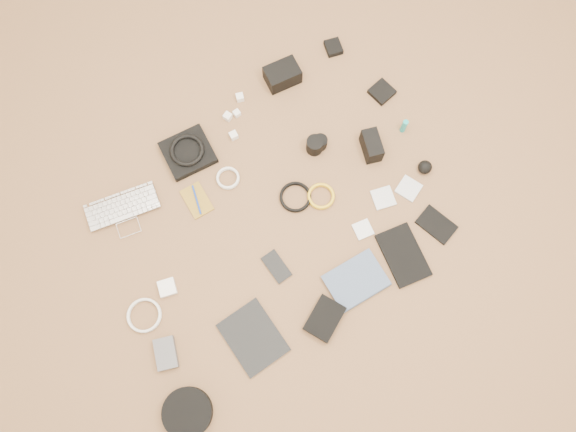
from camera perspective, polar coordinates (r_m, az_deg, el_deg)
room_shell at (r=1.02m, az=-2.82°, el=17.65°), size 4.04×4.04×2.58m
laptop at (r=2.26m, az=-16.18°, el=-0.03°), size 0.32×0.26×0.02m
headphone_pouch at (r=2.29m, az=-10.12°, el=6.36°), size 0.21×0.20×0.03m
headphones at (r=2.27m, az=-10.22°, el=6.60°), size 0.14×0.14×0.02m
charger_a at (r=2.33m, az=-6.15°, el=10.02°), size 0.04×0.04×0.03m
charger_b at (r=2.34m, az=-5.22°, el=10.35°), size 0.03×0.03×0.02m
charger_c at (r=2.37m, az=-4.91°, el=11.92°), size 0.04×0.04×0.03m
charger_d at (r=2.30m, az=-5.54°, el=8.15°), size 0.03×0.03×0.03m
dslr_camera at (r=2.38m, az=-0.58°, el=14.14°), size 0.15×0.12×0.08m
lens_pouch at (r=2.49m, az=4.64°, el=16.71°), size 0.09×0.09×0.03m
notebook_olive at (r=2.23m, az=-9.24°, el=1.59°), size 0.10×0.14×0.01m
pen_blue at (r=2.22m, az=-9.27°, el=1.64°), size 0.05×0.12×0.01m
cable_white_a at (r=2.24m, az=-6.10°, el=3.80°), size 0.11×0.11×0.01m
lens_a at (r=2.25m, az=2.73°, el=7.19°), size 0.07×0.07×0.07m
lens_b at (r=2.26m, az=3.28°, el=7.47°), size 0.06×0.06×0.05m
card_reader at (r=2.41m, az=9.51°, el=12.33°), size 0.10×0.10×0.02m
power_brick at (r=2.16m, az=-12.16°, el=-7.13°), size 0.08×0.08×0.03m
cable_white_b at (r=2.17m, az=-14.36°, el=-9.76°), size 0.16×0.16×0.01m
cable_black at (r=2.20m, az=0.75°, el=1.90°), size 0.16×0.16×0.01m
cable_yellow at (r=2.21m, az=3.36°, el=1.97°), size 0.13×0.13×0.01m
flash at (r=2.26m, az=8.49°, el=7.07°), size 0.10×0.13×0.09m
lens_cleaner at (r=2.32m, az=11.70°, el=8.94°), size 0.02×0.02×0.08m
battery_charger at (r=2.13m, az=-12.29°, el=-13.48°), size 0.11×0.13×0.03m
tablet at (r=2.10m, az=-3.56°, el=-12.21°), size 0.19×0.24×0.01m
phone at (r=2.13m, az=-1.18°, el=-5.16°), size 0.07×0.12×0.01m
filter_case_left at (r=2.19m, az=7.62°, el=-1.37°), size 0.08×0.08×0.01m
filter_case_mid at (r=2.23m, az=9.65°, el=1.82°), size 0.10×0.10×0.01m
filter_case_right at (r=2.26m, az=12.16°, el=2.74°), size 0.11×0.11×0.01m
air_blower at (r=2.28m, az=13.74°, el=4.84°), size 0.06×0.06×0.06m
headphone_case at (r=2.11m, az=-10.18°, el=-19.05°), size 0.18×0.18×0.05m
drive_case at (r=2.10m, az=3.74°, el=-10.35°), size 0.18×0.15×0.04m
paperback at (r=2.13m, az=8.09°, el=-8.36°), size 0.23×0.18×0.02m
notebook_black_a at (r=2.18m, az=11.62°, el=-3.91°), size 0.19×0.25×0.02m
notebook_black_b at (r=2.24m, az=14.84°, el=-0.85°), size 0.12×0.16×0.01m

